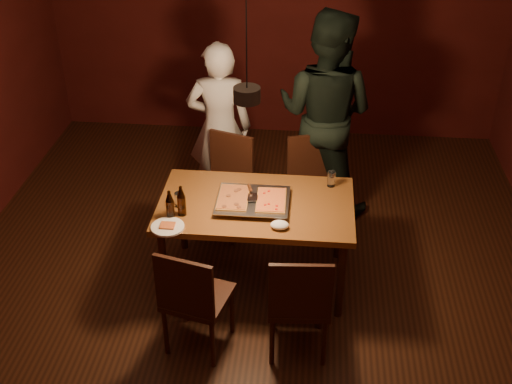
# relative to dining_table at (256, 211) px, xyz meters

# --- Properties ---
(room_shell) EXTENTS (6.00, 6.00, 6.00)m
(room_shell) POSITION_rel_dining_table_xyz_m (-0.04, -0.24, 0.72)
(room_shell) COLOR #3B1D10
(room_shell) RESTS_ON ground
(dining_table) EXTENTS (1.50, 0.90, 0.75)m
(dining_table) POSITION_rel_dining_table_xyz_m (0.00, 0.00, 0.00)
(dining_table) COLOR brown
(dining_table) RESTS_ON floor
(chair_far_left) EXTENTS (0.54, 0.54, 0.49)m
(chair_far_left) POSITION_rel_dining_table_xyz_m (-0.34, 0.77, -0.14)
(chair_far_left) COLOR #38190F
(chair_far_left) RESTS_ON floor
(chair_far_right) EXTENTS (0.53, 0.53, 0.49)m
(chair_far_right) POSITION_rel_dining_table_xyz_m (0.43, 0.81, -0.14)
(chair_far_right) COLOR #38190F
(chair_far_right) RESTS_ON floor
(chair_near_left) EXTENTS (0.51, 0.51, 0.49)m
(chair_near_left) POSITION_rel_dining_table_xyz_m (-0.36, -0.84, -0.14)
(chair_near_left) COLOR #38190F
(chair_near_left) RESTS_ON floor
(chair_near_right) EXTENTS (0.45, 0.45, 0.49)m
(chair_near_right) POSITION_rel_dining_table_xyz_m (0.37, -0.80, -0.14)
(chair_near_right) COLOR #38190F
(chair_near_right) RESTS_ON floor
(pizza_tray) EXTENTS (0.57, 0.48, 0.05)m
(pizza_tray) POSITION_rel_dining_table_xyz_m (-0.02, -0.03, 0.10)
(pizza_tray) COLOR silver
(pizza_tray) RESTS_ON dining_table
(pizza_meat) EXTENTS (0.23, 0.37, 0.02)m
(pizza_meat) POSITION_rel_dining_table_xyz_m (-0.17, -0.02, 0.13)
(pizza_meat) COLOR maroon
(pizza_meat) RESTS_ON pizza_tray
(pizza_cheese) EXTENTS (0.23, 0.36, 0.02)m
(pizza_cheese) POSITION_rel_dining_table_xyz_m (0.12, -0.03, 0.13)
(pizza_cheese) COLOR gold
(pizza_cheese) RESTS_ON pizza_tray
(spatula) EXTENTS (0.15, 0.26, 0.04)m
(spatula) POSITION_rel_dining_table_xyz_m (-0.03, -0.02, 0.14)
(spatula) COLOR silver
(spatula) RESTS_ON pizza_tray
(beer_bottle_a) EXTENTS (0.06, 0.06, 0.23)m
(beer_bottle_a) POSITION_rel_dining_table_xyz_m (-0.61, -0.26, 0.19)
(beer_bottle_a) COLOR black
(beer_bottle_a) RESTS_ON dining_table
(beer_bottle_b) EXTENTS (0.06, 0.06, 0.24)m
(beer_bottle_b) POSITION_rel_dining_table_xyz_m (-0.53, -0.21, 0.20)
(beer_bottle_b) COLOR black
(beer_bottle_b) RESTS_ON dining_table
(water_glass_left) EXTENTS (0.07, 0.07, 0.11)m
(water_glass_left) POSITION_rel_dining_table_xyz_m (-0.58, -0.09, 0.13)
(water_glass_left) COLOR silver
(water_glass_left) RESTS_ON dining_table
(water_glass_right) EXTENTS (0.06, 0.06, 0.13)m
(water_glass_right) POSITION_rel_dining_table_xyz_m (0.57, 0.31, 0.14)
(water_glass_right) COLOR silver
(water_glass_right) RESTS_ON dining_table
(plate_slice) EXTENTS (0.24, 0.24, 0.03)m
(plate_slice) POSITION_rel_dining_table_xyz_m (-0.61, -0.39, 0.08)
(plate_slice) COLOR white
(plate_slice) RESTS_ON dining_table
(napkin) EXTENTS (0.14, 0.10, 0.06)m
(napkin) POSITION_rel_dining_table_xyz_m (0.20, -0.32, 0.10)
(napkin) COLOR white
(napkin) RESTS_ON dining_table
(diner_white) EXTENTS (0.63, 0.44, 1.63)m
(diner_white) POSITION_rel_dining_table_xyz_m (-0.44, 1.14, 0.14)
(diner_white) COLOR silver
(diner_white) RESTS_ON floor
(diner_dark) EXTENTS (1.14, 1.03, 1.92)m
(diner_dark) POSITION_rel_dining_table_xyz_m (0.51, 1.21, 0.28)
(diner_dark) COLOR black
(diner_dark) RESTS_ON floor
(pendant_lamp) EXTENTS (0.18, 0.18, 1.10)m
(pendant_lamp) POSITION_rel_dining_table_xyz_m (-0.04, -0.24, 1.08)
(pendant_lamp) COLOR black
(pendant_lamp) RESTS_ON ceiling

